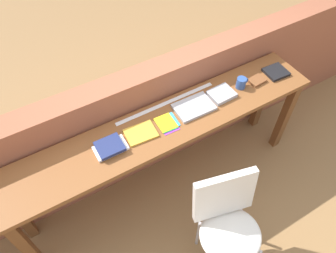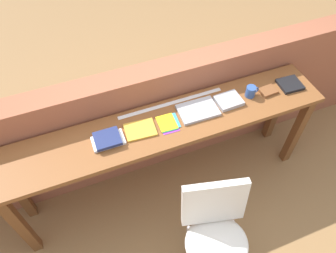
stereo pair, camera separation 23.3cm
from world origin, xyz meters
The scene contains 13 objects.
ground_plane centered at (0.00, 0.00, 0.00)m, with size 40.00×40.00×0.00m, color olive.
brick_wall_back centered at (0.00, 0.64, 0.55)m, with size 6.00×0.20×1.11m, color #935138.
sideboard centered at (0.00, 0.30, 0.74)m, with size 2.50×0.44×0.88m.
chair_white_moulded centered at (0.08, -0.44, 0.53)m, with size 0.53×0.54×0.89m.
book_stack_leftmost centered at (-0.43, 0.29, 0.90)m, with size 0.23×0.16×0.05m.
magazine_cycling centered at (-0.19, 0.30, 0.89)m, with size 0.22×0.16×0.02m, color gold.
pamphlet_pile_colourful centered at (0.02, 0.29, 0.89)m, with size 0.16×0.18×0.01m.
book_open_centre centered at (0.27, 0.32, 0.89)m, with size 0.29×0.20×0.02m, color #9E9EA3.
book_grey_hardcover centered at (0.53, 0.32, 0.90)m, with size 0.19×0.16×0.03m, color #9E9EA3.
mug centered at (0.72, 0.32, 0.92)m, with size 0.11×0.08×0.09m.
leather_journal_brown centered at (0.87, 0.30, 0.89)m, with size 0.13×0.10×0.02m, color brown.
book_repair_rightmost centered at (1.07, 0.30, 0.89)m, with size 0.18×0.16×0.03m, color black.
ruler_metal_back_edge centered at (0.11, 0.47, 0.88)m, with size 0.84×0.03×0.00m, color silver.
Camera 1 is at (-0.75, -1.02, 2.71)m, focal length 35.00 mm.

